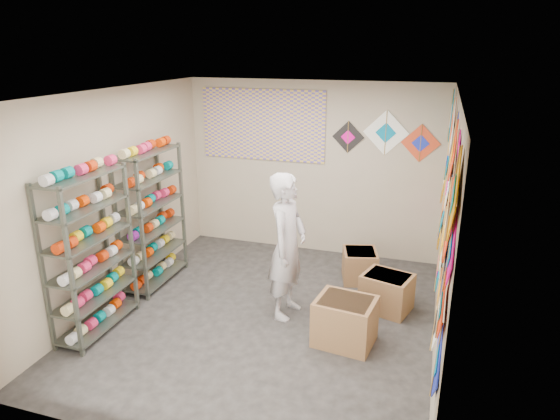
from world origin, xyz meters
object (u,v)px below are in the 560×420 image
(shelf_rack_front, at_px, (90,254))
(carton_c, at_px, (360,266))
(shelf_rack_back, at_px, (152,218))
(shopkeeper, at_px, (287,246))
(carton_a, at_px, (345,321))
(carton_b, at_px, (387,292))

(shelf_rack_front, relative_size, carton_c, 3.75)
(shelf_rack_back, relative_size, shopkeeper, 1.05)
(carton_a, bearing_deg, shelf_rack_back, 173.10)
(shelf_rack_back, xyz_separation_m, carton_c, (2.73, 0.91, -0.73))
(carton_b, bearing_deg, shopkeeper, -141.99)
(shelf_rack_back, relative_size, carton_a, 2.99)
(shopkeeper, xyz_separation_m, carton_b, (1.16, 0.47, -0.66))
(shopkeeper, bearing_deg, carton_a, -111.91)
(shelf_rack_front, distance_m, carton_c, 3.58)
(shelf_rack_front, xyz_separation_m, shelf_rack_back, (0.00, 1.30, 0.00))
(shelf_rack_front, xyz_separation_m, carton_c, (2.73, 2.21, -0.73))
(shelf_rack_front, bearing_deg, carton_b, 24.95)
(shopkeeper, bearing_deg, carton_b, -62.17)
(shopkeeper, height_order, carton_c, shopkeeper)
(shelf_rack_front, height_order, shelf_rack_back, same)
(shelf_rack_front, bearing_deg, carton_c, 39.00)
(carton_b, bearing_deg, carton_c, 138.14)
(shelf_rack_front, height_order, carton_b, shelf_rack_front)
(shelf_rack_back, xyz_separation_m, carton_b, (3.18, 0.18, -0.71))
(carton_c, bearing_deg, shelf_rack_front, -155.65)
(shopkeeper, xyz_separation_m, carton_a, (0.80, -0.42, -0.64))
(shelf_rack_front, height_order, shopkeeper, shelf_rack_front)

